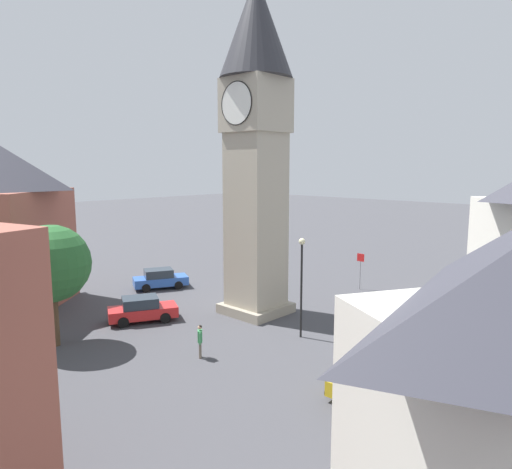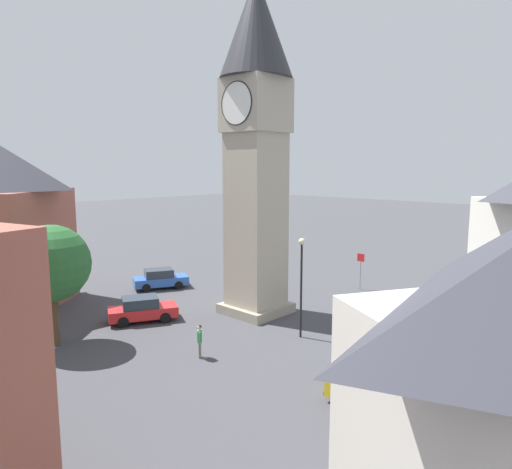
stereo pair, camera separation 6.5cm
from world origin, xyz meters
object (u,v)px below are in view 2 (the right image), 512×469
at_px(car_blue_kerb, 410,312).
at_px(lamp_post, 301,273).
at_px(clock_tower, 256,120).
at_px(road_sign, 361,265).
at_px(car_silver_kerb, 142,309).
at_px(pedestrian, 200,338).
at_px(car_red_corner, 160,279).
at_px(tree, 51,264).
at_px(car_white_side, 382,393).

bearing_deg(car_blue_kerb, lamp_post, -118.90).
distance_m(clock_tower, road_sign, 14.30).
xyz_separation_m(car_blue_kerb, road_sign, (-6.40, 5.04, 1.14)).
relative_size(clock_tower, car_silver_kerb, 4.71).
xyz_separation_m(car_blue_kerb, pedestrian, (-5.31, -11.89, 0.25)).
relative_size(car_red_corner, pedestrian, 2.63).
xyz_separation_m(car_red_corner, pedestrian, (12.57, -6.51, 0.25)).
relative_size(car_silver_kerb, tree, 0.69).
relative_size(car_silver_kerb, pedestrian, 2.63).
bearing_deg(car_blue_kerb, road_sign, 141.83).
bearing_deg(car_blue_kerb, pedestrian, -114.08).
xyz_separation_m(pedestrian, tree, (-6.83, -4.22, 3.41)).
bearing_deg(pedestrian, clock_tower, 112.44).
distance_m(car_silver_kerb, car_white_side, 15.96).
height_order(clock_tower, car_white_side, clock_tower).
bearing_deg(car_red_corner, tree, -61.86).
distance_m(car_blue_kerb, car_white_side, 11.03).
bearing_deg(pedestrian, car_blue_kerb, 65.92).
relative_size(pedestrian, road_sign, 0.60).
height_order(tree, road_sign, tree).
height_order(car_silver_kerb, road_sign, road_sign).
relative_size(car_blue_kerb, road_sign, 1.51).
relative_size(lamp_post, road_sign, 1.99).
xyz_separation_m(car_red_corner, tree, (5.74, -10.73, 3.66)).
distance_m(car_silver_kerb, road_sign, 16.83).
xyz_separation_m(car_silver_kerb, car_white_side, (15.95, 0.38, 0.00)).
xyz_separation_m(car_silver_kerb, pedestrian, (6.84, -1.14, 0.25)).
height_order(car_blue_kerb, car_silver_kerb, same).
height_order(car_red_corner, lamp_post, lamp_post).
distance_m(car_red_corner, tree, 12.71).
distance_m(car_blue_kerb, tree, 20.50).
bearing_deg(car_blue_kerb, clock_tower, -150.56).
relative_size(car_blue_kerb, car_red_corner, 0.95).
relative_size(car_silver_kerb, lamp_post, 0.80).
distance_m(tree, road_sign, 22.05).
height_order(clock_tower, car_silver_kerb, clock_tower).
bearing_deg(car_white_side, lamp_post, 150.12).
height_order(pedestrian, lamp_post, lamp_post).
height_order(car_silver_kerb, tree, tree).
distance_m(car_silver_kerb, lamp_post, 10.26).
relative_size(clock_tower, pedestrian, 12.38).
distance_m(car_blue_kerb, car_silver_kerb, 16.22).
bearing_deg(clock_tower, car_blue_kerb, 29.44).
distance_m(car_blue_kerb, lamp_post, 7.67).
xyz_separation_m(car_silver_kerb, road_sign, (5.75, 15.78, 1.14)).
xyz_separation_m(lamp_post, road_sign, (-2.98, 11.24, -1.78)).
bearing_deg(road_sign, car_blue_kerb, -38.17).
relative_size(car_red_corner, road_sign, 1.59).
xyz_separation_m(car_blue_kerb, car_silver_kerb, (-12.16, -10.74, 0.00)).
height_order(car_red_corner, car_white_side, same).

